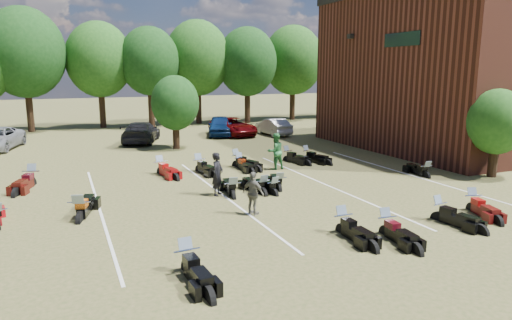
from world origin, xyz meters
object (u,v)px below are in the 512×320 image
person_grey (253,193)px  motorcycle_14 (32,186)px  car_4 (220,126)px  person_black (218,174)px  motorcycle_3 (342,233)px  person_green (275,151)px

person_grey → motorcycle_14: size_ratio=0.64×
car_4 → person_grey: size_ratio=2.94×
motorcycle_14 → person_black: bearing=-16.1°
motorcycle_3 → motorcycle_14: (-9.61, 10.93, 0.00)m
person_grey → motorcycle_3: (1.90, -2.96, -0.80)m
car_4 → person_black: size_ratio=2.57×
person_green → motorcycle_3: (-2.24, -9.75, -0.98)m
person_black → person_grey: bearing=-131.2°
person_grey → motorcycle_3: size_ratio=0.72×
car_4 → motorcycle_3: size_ratio=2.10×
person_grey → person_black: bearing=-22.9°
person_green → person_grey: bearing=51.6°
car_4 → motorcycle_14: 18.21m
car_4 → person_grey: same height
person_green → person_grey: 7.96m
person_black → motorcycle_3: (2.25, -6.02, -0.92)m
person_green → motorcycle_14: 11.95m
motorcycle_3 → person_green: bearing=78.5°
car_4 → person_black: person_black is taller
person_grey → motorcycle_14: person_grey is taller
person_black → motorcycle_14: bearing=98.6°
motorcycle_14 → car_4: bearing=60.4°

